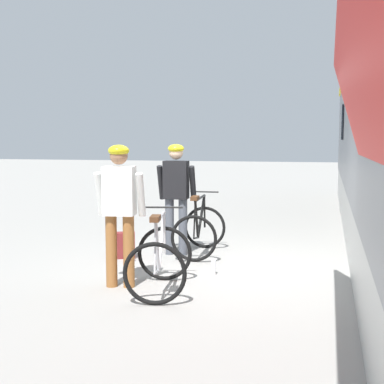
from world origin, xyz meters
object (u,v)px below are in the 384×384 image
at_px(bicycle_far_black, 200,230).
at_px(water_bottle_by_the_backpack, 130,256).
at_px(cyclist_near_in_white, 119,203).
at_px(water_bottle_near_the_bikes, 213,267).
at_px(bicycle_near_silver, 160,259).
at_px(backpack_on_platform, 126,245).
at_px(cyclist_far_in_dark, 176,189).

xyz_separation_m(bicycle_far_black, water_bottle_by_the_backpack, (-0.88, -0.77, -0.30)).
relative_size(cyclist_near_in_white, bicycle_far_black, 1.57).
relative_size(bicycle_far_black, water_bottle_by_the_backpack, 5.73).
xyz_separation_m(cyclist_near_in_white, bicycle_far_black, (0.50, 2.01, -0.65)).
bearing_deg(water_bottle_near_the_bikes, cyclist_near_in_white, -138.79).
xyz_separation_m(bicycle_far_black, water_bottle_near_the_bikes, (0.49, -1.15, -0.30)).
relative_size(bicycle_near_silver, water_bottle_near_the_bikes, 5.99).
bearing_deg(backpack_on_platform, bicycle_near_silver, -76.83).
bearing_deg(backpack_on_platform, water_bottle_near_the_bikes, -43.66).
height_order(cyclist_far_in_dark, bicycle_far_black, cyclist_far_in_dark).
relative_size(cyclist_far_in_dark, backpack_on_platform, 4.40).
relative_size(bicycle_near_silver, water_bottle_by_the_backpack, 6.10).
bearing_deg(bicycle_far_black, water_bottle_by_the_backpack, -138.90).
distance_m(cyclist_near_in_white, water_bottle_by_the_backpack, 1.62).
bearing_deg(cyclist_far_in_dark, bicycle_near_silver, -78.52).
bearing_deg(backpack_on_platform, water_bottle_by_the_backpack, -76.58).
height_order(cyclist_near_in_white, backpack_on_platform, cyclist_near_in_white).
xyz_separation_m(water_bottle_near_the_bikes, water_bottle_by_the_backpack, (-1.37, 0.38, -0.00)).
bearing_deg(cyclist_near_in_white, bicycle_near_silver, -8.65).
distance_m(bicycle_near_silver, backpack_on_platform, 1.92).
height_order(cyclist_far_in_dark, water_bottle_by_the_backpack, cyclist_far_in_dark).
distance_m(cyclist_near_in_white, bicycle_near_silver, 0.86).
relative_size(bicycle_near_silver, bicycle_far_black, 1.06).
xyz_separation_m(bicycle_near_silver, bicycle_far_black, (-0.05, 2.10, 0.00)).
height_order(cyclist_far_in_dark, backpack_on_platform, cyclist_far_in_dark).
height_order(cyclist_near_in_white, bicycle_far_black, cyclist_near_in_white).
height_order(cyclist_near_in_white, water_bottle_by_the_backpack, cyclist_near_in_white).
xyz_separation_m(bicycle_near_silver, backpack_on_platform, (-1.09, 1.57, -0.20)).
height_order(cyclist_near_in_white, bicycle_near_silver, cyclist_near_in_white).
xyz_separation_m(cyclist_far_in_dark, water_bottle_near_the_bikes, (0.85, -1.06, -0.95)).
bearing_deg(backpack_on_platform, cyclist_near_in_white, -91.55).
relative_size(cyclist_far_in_dark, water_bottle_near_the_bikes, 8.84).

